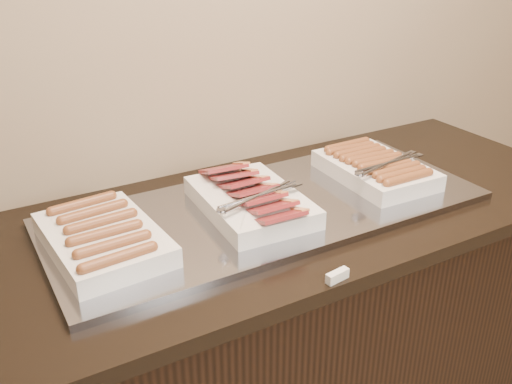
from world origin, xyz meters
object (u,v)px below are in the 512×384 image
counter (259,343)px  dish_right (376,168)px  warming_tray (269,209)px  dish_center (251,200)px  dish_left (103,238)px

counter → dish_right: size_ratio=5.80×
warming_tray → dish_center: dish_center is taller
counter → dish_left: (-0.43, 0.00, 0.50)m
dish_center → dish_right: (0.43, -0.00, 0.00)m
warming_tray → dish_right: dish_right is taller
warming_tray → dish_left: size_ratio=3.24×
dish_left → dish_center: bearing=-4.4°
warming_tray → counter: bearing=180.0°
counter → dish_center: bearing=-172.5°
warming_tray → dish_right: bearing=-0.6°
counter → warming_tray: size_ratio=1.72×
dish_center → warming_tray: bearing=7.1°
counter → dish_center: size_ratio=5.29×
warming_tray → dish_left: (-0.46, 0.00, 0.04)m
dish_center → dish_left: bearing=-177.3°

